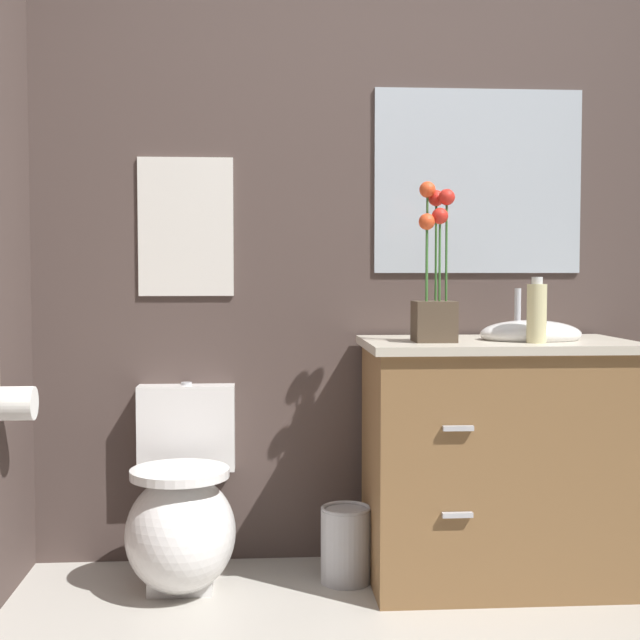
% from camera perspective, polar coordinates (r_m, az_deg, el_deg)
% --- Properties ---
extents(wall_back, '(4.26, 0.05, 2.50)m').
position_cam_1_polar(wall_back, '(3.44, 8.18, 5.55)').
color(wall_back, '#4C3D38').
rests_on(wall_back, ground_plane).
extents(toilet, '(0.38, 0.59, 0.69)m').
position_cam_1_polar(toilet, '(3.19, -8.96, -12.53)').
color(toilet, white).
rests_on(toilet, ground_plane).
extents(vanity_cabinet, '(0.94, 0.56, 1.04)m').
position_cam_1_polar(vanity_cabinet, '(3.22, 11.41, -8.76)').
color(vanity_cabinet, brown).
rests_on(vanity_cabinet, ground_plane).
extents(flower_vase, '(0.14, 0.14, 0.55)m').
position_cam_1_polar(flower_vase, '(3.04, 7.44, 1.81)').
color(flower_vase, '#4C3D2D').
rests_on(flower_vase, vanity_cabinet).
extents(soap_bottle, '(0.07, 0.07, 0.22)m').
position_cam_1_polar(soap_bottle, '(3.05, 13.90, 0.48)').
color(soap_bottle, beige).
rests_on(soap_bottle, vanity_cabinet).
extents(trash_bin, '(0.18, 0.18, 0.27)m').
position_cam_1_polar(trash_bin, '(3.22, 1.70, -14.34)').
color(trash_bin, '#B7B7BC').
rests_on(trash_bin, ground_plane).
extents(wall_poster, '(0.36, 0.01, 0.52)m').
position_cam_1_polar(wall_poster, '(3.35, -8.71, 6.00)').
color(wall_poster, silver).
extents(wall_mirror, '(0.80, 0.01, 0.70)m').
position_cam_1_polar(wall_mirror, '(3.45, 10.24, 8.85)').
color(wall_mirror, '#B2BCC6').
extents(toilet_paper_roll, '(0.11, 0.11, 0.11)m').
position_cam_1_polar(toilet_paper_roll, '(3.00, -19.07, -5.14)').
color(toilet_paper_roll, white).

